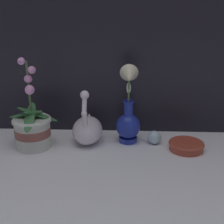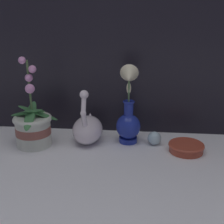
% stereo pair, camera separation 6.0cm
% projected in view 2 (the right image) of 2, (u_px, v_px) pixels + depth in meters
% --- Properties ---
extents(ground_plane, '(2.80, 2.80, 0.00)m').
position_uv_depth(ground_plane, '(110.00, 158.00, 1.15)').
color(ground_plane, white).
extents(orchid_potted_plant, '(0.20, 0.20, 0.36)m').
position_uv_depth(orchid_potted_plant, '(33.00, 126.00, 1.22)').
color(orchid_potted_plant, beige).
rests_on(orchid_potted_plant, ground_plane).
extents(swan_figurine, '(0.12, 0.19, 0.23)m').
position_uv_depth(swan_figurine, '(88.00, 128.00, 1.26)').
color(swan_figurine, white).
rests_on(swan_figurine, ground_plane).
extents(blue_vase, '(0.10, 0.12, 0.32)m').
position_uv_depth(blue_vase, '(128.00, 116.00, 1.24)').
color(blue_vase, navy).
rests_on(blue_vase, ground_plane).
extents(glass_sphere, '(0.05, 0.05, 0.05)m').
position_uv_depth(glass_sphere, '(154.00, 138.00, 1.25)').
color(glass_sphere, silver).
rests_on(glass_sphere, ground_plane).
extents(amber_dish, '(0.14, 0.14, 0.03)m').
position_uv_depth(amber_dish, '(186.00, 147.00, 1.19)').
color(amber_dish, '#A8422D').
rests_on(amber_dish, ground_plane).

